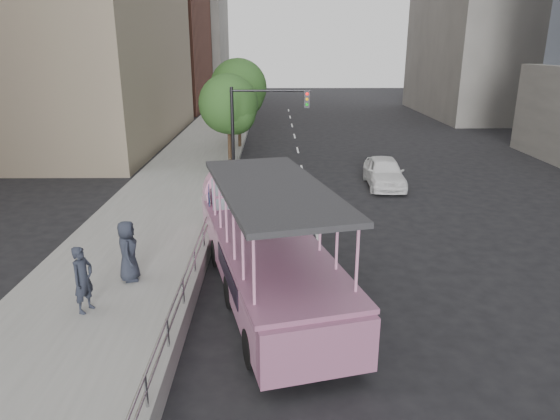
# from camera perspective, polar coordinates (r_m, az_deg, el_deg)

# --- Properties ---
(ground) EXTENTS (160.00, 160.00, 0.00)m
(ground) POSITION_cam_1_polar(r_m,az_deg,el_deg) (15.60, 1.99, -9.14)
(ground) COLOR black
(sidewalk) EXTENTS (5.50, 80.00, 0.30)m
(sidewalk) POSITION_cam_1_polar(r_m,az_deg,el_deg) (25.37, -12.13, 1.71)
(sidewalk) COLOR #A09F9A
(sidewalk) RESTS_ON ground
(kerb_wall) EXTENTS (0.24, 30.00, 0.36)m
(kerb_wall) POSITION_cam_1_polar(r_m,az_deg,el_deg) (17.37, -8.66, -4.66)
(kerb_wall) COLOR #A1A09B
(kerb_wall) RESTS_ON sidewalk
(guardrail) EXTENTS (0.07, 22.00, 0.71)m
(guardrail) POSITION_cam_1_polar(r_m,az_deg,el_deg) (17.12, -8.76, -2.61)
(guardrail) COLOR #A5A4A9
(guardrail) RESTS_ON kerb_wall
(duck_boat) EXTENTS (5.13, 11.15, 3.60)m
(duck_boat) POSITION_cam_1_polar(r_m,az_deg,el_deg) (15.49, -2.16, -3.91)
(duck_boat) COLOR black
(duck_boat) RESTS_ON ground
(car) EXTENTS (2.09, 4.73, 1.58)m
(car) POSITION_cam_1_polar(r_m,az_deg,el_deg) (27.28, 11.83, 4.27)
(car) COLOR white
(car) RESTS_ON ground
(pedestrian_near) EXTENTS (0.66, 0.80, 1.87)m
(pedestrian_near) POSITION_cam_1_polar(r_m,az_deg,el_deg) (14.45, -21.59, -7.38)
(pedestrian_near) COLOR #252936
(pedestrian_near) RESTS_ON sidewalk
(pedestrian_far) EXTENTS (0.77, 1.03, 1.91)m
(pedestrian_far) POSITION_cam_1_polar(r_m,az_deg,el_deg) (15.88, -16.99, -4.48)
(pedestrian_far) COLOR #252936
(pedestrian_far) RESTS_ON sidewalk
(parking_sign) EXTENTS (0.09, 0.57, 2.53)m
(parking_sign) POSITION_cam_1_polar(r_m,az_deg,el_deg) (17.89, -8.02, -0.09)
(parking_sign) COLOR black
(parking_sign) RESTS_ON ground
(traffic_signal) EXTENTS (4.20, 0.32, 5.20)m
(traffic_signal) POSITION_cam_1_polar(r_m,az_deg,el_deg) (26.62, -2.87, 10.23)
(traffic_signal) COLOR black
(traffic_signal) RESTS_ON ground
(street_tree_near) EXTENTS (3.52, 3.52, 5.72)m
(street_tree_near) POSITION_cam_1_polar(r_m,az_deg,el_deg) (30.08, -5.74, 11.69)
(street_tree_near) COLOR #352618
(street_tree_near) RESTS_ON ground
(street_tree_far) EXTENTS (3.97, 3.97, 6.45)m
(street_tree_far) POSITION_cam_1_polar(r_m,az_deg,el_deg) (35.97, -4.61, 13.55)
(street_tree_far) COLOR #352618
(street_tree_far) RESTS_ON ground
(midrise_stone_b) EXTENTS (16.00, 14.00, 20.00)m
(midrise_stone_b) POSITION_cam_1_polar(r_m,az_deg,el_deg) (79.39, -12.51, 19.79)
(midrise_stone_b) COLOR gray
(midrise_stone_b) RESTS_ON ground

